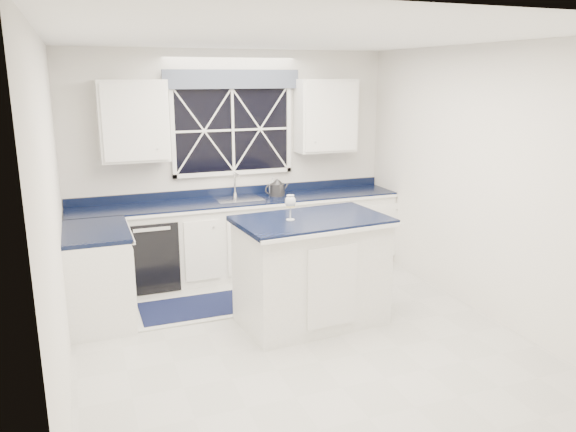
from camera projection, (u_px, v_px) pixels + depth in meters
name	position (u px, v px, depth m)	size (l,w,h in m)	color
ground	(300.00, 340.00, 5.22)	(4.50, 4.50, 0.00)	#B5B4B0
back_wall	(233.00, 162.00, 6.93)	(4.00, 0.10, 2.70)	silver
base_cabinets	(218.00, 245.00, 6.62)	(3.99, 1.60, 0.90)	white
countertop	(240.00, 201.00, 6.77)	(3.98, 0.64, 0.04)	black
dishwasher	(150.00, 251.00, 6.51)	(0.60, 0.58, 0.82)	black
window	(233.00, 123.00, 6.77)	(1.65, 0.09, 1.26)	black
upper_cabinets	(235.00, 118.00, 6.65)	(3.10, 0.34, 0.90)	white
faucet	(235.00, 184.00, 6.90)	(0.05, 0.20, 0.30)	silver
island	(311.00, 270.00, 5.50)	(1.50, 0.98, 1.07)	white
rug	(195.00, 308.00, 5.93)	(1.27, 0.78, 0.02)	#B3B3AE
kettle	(277.00, 188.00, 6.94)	(0.31, 0.19, 0.22)	#2F2F32
wine_glass	(290.00, 203.00, 5.25)	(0.10, 0.10, 0.24)	silver
soap_bottle	(273.00, 185.00, 7.11)	(0.09, 0.09, 0.20)	silver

